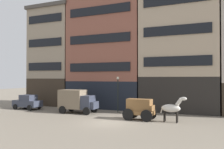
% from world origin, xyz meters
% --- Properties ---
extents(ground_plane, '(120.00, 120.00, 0.00)m').
position_xyz_m(ground_plane, '(0.00, 0.00, 0.00)').
color(ground_plane, slate).
extents(building_far_left, '(7.15, 5.92, 14.52)m').
position_xyz_m(building_far_left, '(-12.86, 9.94, 7.31)').
color(building_far_left, '#33281E').
rests_on(building_far_left, ground_plane).
extents(building_center_left, '(10.46, 5.92, 18.46)m').
position_xyz_m(building_center_left, '(-4.41, 9.94, 9.27)').
color(building_center_left, black).
rests_on(building_center_left, ground_plane).
extents(building_center_right, '(9.24, 5.92, 14.93)m').
position_xyz_m(building_center_right, '(5.09, 9.94, 7.51)').
color(building_center_right, black).
rests_on(building_center_right, ground_plane).
extents(cargo_wagon, '(2.98, 1.66, 1.98)m').
position_xyz_m(cargo_wagon, '(2.34, 2.23, 1.15)').
color(cargo_wagon, brown).
rests_on(cargo_wagon, ground_plane).
extents(draft_horse, '(2.35, 0.69, 2.30)m').
position_xyz_m(draft_horse, '(5.29, 2.22, 1.27)').
color(draft_horse, beige).
rests_on(draft_horse, ground_plane).
extents(delivery_truck_near, '(4.41, 2.25, 2.62)m').
position_xyz_m(delivery_truck_near, '(-5.38, 3.64, 1.42)').
color(delivery_truck_near, '#333847').
rests_on(delivery_truck_near, ground_plane).
extents(sedan_dark, '(3.78, 2.02, 1.83)m').
position_xyz_m(sedan_dark, '(-12.90, 3.97, 0.91)').
color(sedan_dark, '#333847').
rests_on(sedan_dark, ground_plane).
extents(streetlamp_curbside, '(0.32, 0.32, 4.12)m').
position_xyz_m(streetlamp_curbside, '(-1.24, 5.70, 2.67)').
color(streetlamp_curbside, black).
rests_on(streetlamp_curbside, ground_plane).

